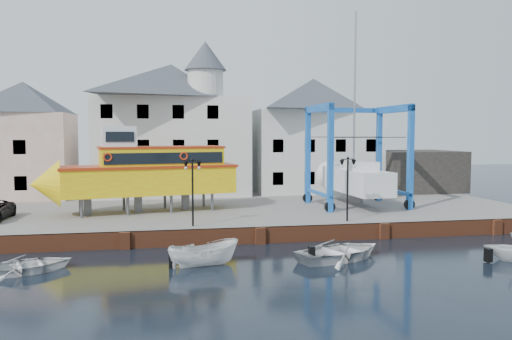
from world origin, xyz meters
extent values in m
plane|color=black|center=(0.00, 0.00, 0.00)|extent=(140.00, 140.00, 0.00)
cube|color=#64615D|center=(0.00, 11.00, 0.50)|extent=(44.00, 22.00, 1.00)
cube|color=brown|center=(0.00, 0.12, 0.50)|extent=(44.00, 0.25, 1.00)
cube|color=brown|center=(-8.00, -0.05, 0.50)|extent=(0.60, 0.36, 1.00)
cube|color=brown|center=(0.00, -0.05, 0.50)|extent=(0.60, 0.36, 1.00)
cube|color=brown|center=(8.00, -0.05, 0.50)|extent=(0.60, 0.36, 1.00)
cube|color=brown|center=(16.00, -0.05, 0.50)|extent=(0.60, 0.36, 1.00)
cube|color=tan|center=(-18.00, 18.00, 4.75)|extent=(8.00, 7.00, 7.50)
pyramid|color=#3C424A|center=(-18.00, 18.00, 9.90)|extent=(8.00, 7.00, 2.80)
cube|color=black|center=(-17.50, 14.54, 2.60)|extent=(1.00, 0.08, 1.20)
cube|color=black|center=(-17.50, 14.54, 5.60)|extent=(1.00, 0.08, 1.20)
cube|color=silver|center=(-5.00, 18.50, 5.50)|extent=(14.00, 8.00, 9.00)
pyramid|color=#3C424A|center=(-5.00, 18.50, 11.60)|extent=(14.00, 8.00, 3.20)
cube|color=black|center=(-10.50, 14.54, 2.60)|extent=(1.00, 0.08, 1.20)
cube|color=black|center=(-7.50, 14.54, 2.60)|extent=(1.00, 0.08, 1.20)
cube|color=black|center=(-4.50, 14.54, 2.60)|extent=(1.00, 0.08, 1.20)
cube|color=black|center=(-1.50, 14.54, 2.60)|extent=(1.00, 0.08, 1.20)
cube|color=black|center=(-10.50, 14.54, 5.60)|extent=(1.00, 0.08, 1.20)
cube|color=black|center=(-7.50, 14.54, 5.60)|extent=(1.00, 0.08, 1.20)
cube|color=black|center=(-4.50, 14.54, 5.60)|extent=(1.00, 0.08, 1.20)
cube|color=black|center=(-1.50, 14.54, 5.60)|extent=(1.00, 0.08, 1.20)
cube|color=black|center=(-10.50, 14.54, 8.60)|extent=(1.00, 0.08, 1.20)
cube|color=black|center=(-7.50, 14.54, 8.60)|extent=(1.00, 0.08, 1.20)
cube|color=black|center=(-4.50, 14.54, 8.60)|extent=(1.00, 0.08, 1.20)
cube|color=black|center=(-1.50, 14.54, 8.60)|extent=(1.00, 0.08, 1.20)
cylinder|color=silver|center=(-2.00, 16.10, 11.20)|extent=(3.20, 3.20, 2.40)
cone|color=#3C424A|center=(-2.00, 16.10, 13.70)|extent=(3.80, 3.80, 2.60)
cube|color=silver|center=(9.00, 19.00, 5.00)|extent=(12.00, 8.00, 8.00)
pyramid|color=#3C424A|center=(9.00, 19.00, 10.60)|extent=(12.00, 8.00, 3.20)
cube|color=black|center=(4.50, 15.04, 2.60)|extent=(1.00, 0.08, 1.20)
cube|color=black|center=(7.50, 15.04, 2.60)|extent=(1.00, 0.08, 1.20)
cube|color=black|center=(10.50, 15.04, 2.60)|extent=(1.00, 0.08, 1.20)
cube|color=black|center=(13.50, 15.04, 2.60)|extent=(1.00, 0.08, 1.20)
cube|color=black|center=(4.50, 15.04, 5.60)|extent=(1.00, 0.08, 1.20)
cube|color=black|center=(7.50, 15.04, 5.60)|extent=(1.00, 0.08, 1.20)
cube|color=black|center=(10.50, 15.04, 5.60)|extent=(1.00, 0.08, 1.20)
cube|color=black|center=(13.50, 15.04, 5.60)|extent=(1.00, 0.08, 1.20)
cube|color=black|center=(19.00, 17.00, 3.00)|extent=(8.00, 7.00, 4.00)
cylinder|color=black|center=(-4.00, 1.20, 3.00)|extent=(0.12, 0.12, 4.00)
cube|color=black|center=(-4.00, 1.20, 5.05)|extent=(0.90, 0.06, 0.06)
sphere|color=black|center=(-4.00, 1.20, 5.12)|extent=(0.16, 0.16, 0.16)
cone|color=black|center=(-4.40, 1.20, 4.78)|extent=(0.32, 0.32, 0.45)
sphere|color=silver|center=(-4.40, 1.20, 4.60)|extent=(0.18, 0.18, 0.18)
cone|color=black|center=(-3.60, 1.20, 4.78)|extent=(0.32, 0.32, 0.45)
sphere|color=silver|center=(-3.60, 1.20, 4.60)|extent=(0.18, 0.18, 0.18)
cylinder|color=black|center=(6.00, 1.20, 3.00)|extent=(0.12, 0.12, 4.00)
cube|color=black|center=(6.00, 1.20, 5.05)|extent=(0.90, 0.06, 0.06)
sphere|color=black|center=(6.00, 1.20, 5.12)|extent=(0.16, 0.16, 0.16)
cone|color=black|center=(5.60, 1.20, 4.78)|extent=(0.32, 0.32, 0.45)
sphere|color=silver|center=(5.60, 1.20, 4.60)|extent=(0.18, 0.18, 0.18)
cone|color=black|center=(6.40, 1.20, 4.78)|extent=(0.32, 0.32, 0.45)
sphere|color=silver|center=(6.40, 1.20, 4.60)|extent=(0.18, 0.18, 0.18)
cylinder|color=#59595E|center=(-11.26, 5.55, 1.65)|extent=(0.23, 0.23, 1.31)
cylinder|color=#59595E|center=(-11.72, 7.95, 1.65)|extent=(0.23, 0.23, 1.31)
cylinder|color=#59595E|center=(-8.26, 6.13, 1.65)|extent=(0.23, 0.23, 1.31)
cylinder|color=#59595E|center=(-8.72, 8.53, 1.65)|extent=(0.23, 0.23, 1.31)
cylinder|color=#59595E|center=(-5.26, 6.70, 1.65)|extent=(0.23, 0.23, 1.31)
cylinder|color=#59595E|center=(-5.72, 9.10, 1.65)|extent=(0.23, 0.23, 1.31)
cylinder|color=#59595E|center=(-2.26, 7.28, 1.65)|extent=(0.23, 0.23, 1.31)
cylinder|color=#59595E|center=(-2.72, 9.68, 1.65)|extent=(0.23, 0.23, 1.31)
cube|color=#59595E|center=(-11.06, 6.83, 1.65)|extent=(0.60, 0.53, 1.31)
cube|color=#59595E|center=(-7.63, 7.49, 1.65)|extent=(0.60, 0.53, 1.31)
cube|color=#59595E|center=(-4.20, 8.15, 1.65)|extent=(0.60, 0.53, 1.31)
cube|color=#E9A30F|center=(-6.77, 7.66, 3.27)|extent=(12.63, 5.56, 1.92)
cone|color=#E9A30F|center=(-13.72, 6.32, 3.27)|extent=(2.51, 3.62, 3.32)
cube|color=#A62C0E|center=(-6.77, 7.66, 4.32)|extent=(12.91, 5.75, 0.19)
cube|color=#E9A30F|center=(-5.92, 7.82, 4.93)|extent=(9.13, 4.56, 1.40)
cube|color=black|center=(-5.63, 6.34, 4.97)|extent=(8.24, 1.64, 0.79)
cube|color=black|center=(-6.20, 9.31, 4.97)|extent=(8.24, 1.64, 0.79)
cube|color=#A62C0E|center=(-5.92, 7.82, 5.71)|extent=(9.32, 4.68, 0.16)
cube|color=silver|center=(-8.92, 7.25, 6.42)|extent=(2.66, 2.66, 1.59)
cube|color=black|center=(-8.70, 6.10, 6.49)|extent=(1.88, 0.42, 0.70)
torus|color=#A62C0E|center=(-9.48, 5.55, 5.10)|extent=(0.62, 0.24, 0.61)
torus|color=#A62C0E|center=(-4.33, 6.53, 5.10)|extent=(0.62, 0.24, 0.61)
cube|color=#0E38AA|center=(6.07, 4.91, 4.92)|extent=(0.41, 0.41, 7.85)
cylinder|color=black|center=(6.07, 4.91, 1.39)|extent=(0.79, 0.31, 0.78)
cube|color=#0E38AA|center=(5.89, 10.12, 4.92)|extent=(0.41, 0.41, 7.85)
cylinder|color=black|center=(5.89, 10.12, 1.39)|extent=(0.79, 0.31, 0.78)
cube|color=#0E38AA|center=(12.40, 5.13, 4.92)|extent=(0.41, 0.41, 7.85)
cylinder|color=black|center=(12.40, 5.13, 1.39)|extent=(0.79, 0.31, 0.78)
cube|color=#0E38AA|center=(12.22, 10.34, 4.92)|extent=(0.41, 0.41, 7.85)
cylinder|color=black|center=(12.22, 10.34, 1.39)|extent=(0.79, 0.31, 0.78)
cube|color=#0E38AA|center=(5.98, 7.51, 8.65)|extent=(0.59, 5.61, 0.55)
cube|color=#0E38AA|center=(5.98, 7.51, 2.12)|extent=(0.47, 5.61, 0.24)
cube|color=#0E38AA|center=(12.31, 7.74, 8.65)|extent=(0.59, 5.61, 0.55)
cube|color=#0E38AA|center=(12.31, 7.74, 2.12)|extent=(0.47, 5.61, 0.24)
cube|color=#0E38AA|center=(9.05, 10.23, 8.65)|extent=(6.73, 0.63, 0.39)
cube|color=silver|center=(9.14, 7.63, 3.02)|extent=(2.87, 8.49, 1.79)
cone|color=silver|center=(8.97, 12.61, 3.02)|extent=(2.64, 1.88, 2.58)
cube|color=#59595E|center=(9.14, 7.63, 1.73)|extent=(0.34, 2.03, 0.78)
cube|color=silver|center=(9.16, 7.07, 4.25)|extent=(1.91, 3.42, 0.67)
cylinder|color=#99999E|center=(9.12, 8.19, 10.08)|extent=(0.17, 0.17, 12.33)
cube|color=black|center=(9.21, 5.61, 6.43)|extent=(6.13, 0.34, 0.05)
cube|color=black|center=(9.07, 9.64, 6.43)|extent=(6.13, 0.34, 0.05)
imported|color=silver|center=(-3.76, -4.51, 0.00)|extent=(3.88, 2.08, 1.42)
imported|color=silver|center=(3.54, -4.42, 0.00)|extent=(6.16, 5.30, 1.07)
imported|color=silver|center=(-12.33, -4.17, 0.00)|extent=(5.09, 4.39, 0.89)
camera|label=1|loc=(-5.56, -29.43, 6.65)|focal=35.00mm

